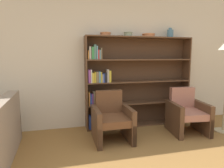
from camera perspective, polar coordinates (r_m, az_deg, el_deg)
wall_back at (r=4.23m, az=1.44°, el=6.79°), size 12.00×0.06×2.75m
bookshelf at (r=4.17m, az=5.10°, el=0.34°), size 2.24×0.30×1.85m
bowl_olive at (r=3.99m, az=-1.88°, el=14.13°), size 0.22×0.22×0.07m
bowl_sage at (r=4.12m, az=4.59°, el=14.07°), size 0.18×0.18×0.09m
bowl_slate at (r=4.28m, az=10.37°, el=13.59°), size 0.27×0.27×0.07m
vase_tall at (r=4.51m, az=16.28°, el=13.72°), size 0.13×0.13×0.20m
armchair_leather at (r=3.53m, az=-0.08°, el=-9.97°), size 0.64×0.68×0.84m
armchair_cushioned at (r=4.14m, az=20.57°, el=-7.79°), size 0.72×0.76×0.84m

